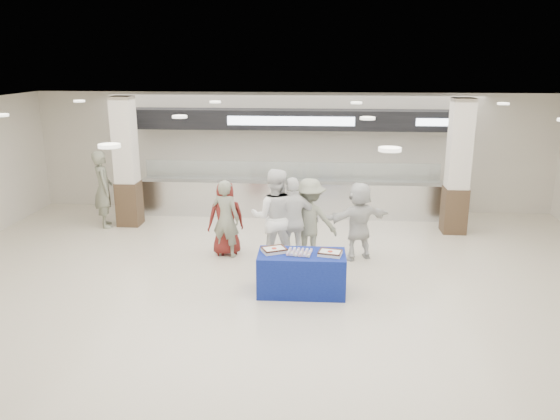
# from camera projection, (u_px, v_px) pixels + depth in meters

# --- Properties ---
(ground) EXTENTS (14.00, 14.00, 0.00)m
(ground) POSITION_uv_depth(u_px,v_px,m) (273.00, 300.00, 9.52)
(ground) COLOR beige
(ground) RESTS_ON ground
(serving_line) EXTENTS (8.70, 0.85, 2.80)m
(serving_line) POSITION_uv_depth(u_px,v_px,m) (291.00, 173.00, 14.38)
(serving_line) COLOR silver
(serving_line) RESTS_ON ground
(column_left) EXTENTS (0.55, 0.55, 3.20)m
(column_left) POSITION_uv_depth(u_px,v_px,m) (126.00, 165.00, 13.43)
(column_left) COLOR #3A291A
(column_left) RESTS_ON ground
(column_right) EXTENTS (0.55, 0.55, 3.20)m
(column_right) POSITION_uv_depth(u_px,v_px,m) (458.00, 170.00, 12.84)
(column_right) COLOR #3A291A
(column_right) RESTS_ON ground
(display_table) EXTENTS (1.56, 0.80, 0.75)m
(display_table) POSITION_uv_depth(u_px,v_px,m) (302.00, 273.00, 9.73)
(display_table) COLOR navy
(display_table) RESTS_ON ground
(sheet_cake_left) EXTENTS (0.50, 0.46, 0.09)m
(sheet_cake_left) POSITION_uv_depth(u_px,v_px,m) (274.00, 250.00, 9.69)
(sheet_cake_left) COLOR white
(sheet_cake_left) RESTS_ON display_table
(sheet_cake_right) EXTENTS (0.45, 0.38, 0.09)m
(sheet_cake_right) POSITION_uv_depth(u_px,v_px,m) (330.00, 253.00, 9.54)
(sheet_cake_right) COLOR white
(sheet_cake_right) RESTS_ON display_table
(cupcake_tray) EXTENTS (0.41, 0.33, 0.06)m
(cupcake_tray) POSITION_uv_depth(u_px,v_px,m) (299.00, 253.00, 9.59)
(cupcake_tray) COLOR #AAAAAF
(cupcake_tray) RESTS_ON display_table
(civilian_maroon) EXTENTS (0.90, 0.73, 1.59)m
(civilian_maroon) POSITION_uv_depth(u_px,v_px,m) (226.00, 218.00, 11.56)
(civilian_maroon) COLOR maroon
(civilian_maroon) RESTS_ON ground
(soldier_a) EXTENTS (0.69, 0.55, 1.66)m
(soldier_a) POSITION_uv_depth(u_px,v_px,m) (226.00, 219.00, 11.42)
(soldier_a) COLOR slate
(soldier_a) RESTS_ON ground
(chef_tall) EXTENTS (0.99, 0.79, 1.98)m
(chef_tall) POSITION_uv_depth(u_px,v_px,m) (274.00, 217.00, 10.98)
(chef_tall) COLOR white
(chef_tall) RESTS_ON ground
(chef_short) EXTENTS (1.15, 0.76, 1.82)m
(chef_short) POSITION_uv_depth(u_px,v_px,m) (293.00, 222.00, 10.95)
(chef_short) COLOR white
(chef_short) RESTS_ON ground
(soldier_b) EXTENTS (1.19, 0.76, 1.74)m
(soldier_b) POSITION_uv_depth(u_px,v_px,m) (310.00, 220.00, 11.17)
(soldier_b) COLOR slate
(soldier_b) RESTS_ON ground
(civilian_white) EXTENTS (1.59, 1.08, 1.65)m
(civilian_white) POSITION_uv_depth(u_px,v_px,m) (359.00, 221.00, 11.30)
(civilian_white) COLOR silver
(civilian_white) RESTS_ON ground
(soldier_bg) EXTENTS (0.72, 0.83, 1.91)m
(soldier_bg) POSITION_uv_depth(u_px,v_px,m) (103.00, 189.00, 13.45)
(soldier_bg) COLOR slate
(soldier_bg) RESTS_ON ground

